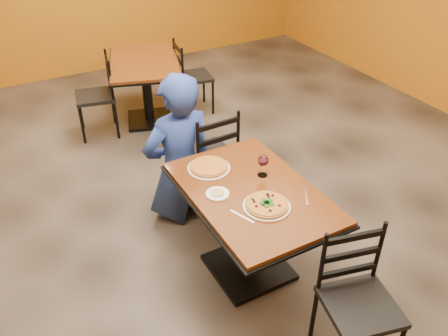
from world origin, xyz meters
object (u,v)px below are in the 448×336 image
chair_main_near (360,307)px  plate_main (267,206)px  chair_second_left (95,97)px  table_second (146,77)px  pizza_main (267,204)px  table_main (251,213)px  chair_second_right (194,77)px  diner (179,148)px  pizza_far (209,166)px  side_plate (218,194)px  wine_glass (263,165)px  chair_main_far (208,155)px  plate_far (209,168)px

chair_main_near → plate_main: bearing=117.7°
chair_second_left → plate_main: chair_second_left is taller
table_second → pizza_main: pizza_main is taller
table_main → chair_second_right: size_ratio=1.41×
table_second → diner: size_ratio=1.02×
pizza_far → side_plate: size_ratio=1.75×
pizza_main → plate_main: bearing=0.0°
table_main → wine_glass: wine_glass is taller
chair_main_near → chair_main_far: bearing=104.5°
wine_glass → pizza_main: bearing=-118.4°
table_second → chair_main_far: (-0.08, -1.68, -0.09)m
chair_second_left → diner: size_ratio=0.69×
table_main → diner: size_ratio=0.95×
diner → plate_main: 1.12m
diner → chair_main_near: bearing=97.2°
plate_main → pizza_far: bearing=102.3°
plate_far → chair_main_far: bearing=64.0°
plate_main → chair_second_right: bearing=73.6°
pizza_far → wine_glass: size_ratio=1.56×
chair_second_left → plate_main: bearing=19.0°
table_main → diner: (-0.14, 0.91, 0.09)m
pizza_main → chair_second_left: bearing=97.4°
table_main → chair_second_right: 2.76m
chair_main_near → side_plate: size_ratio=5.64×
diner → side_plate: diner is taller
table_second → plate_far: size_ratio=4.25×
diner → pizza_main: bearing=94.3°
table_main → pizza_far: bearing=109.7°
plate_main → table_second: bearing=85.3°
diner → chair_main_far: bearing=-174.3°
pizza_main → chair_main_far: bearing=82.3°
chair_main_near → wine_glass: 1.12m
side_plate → plate_far: bearing=73.3°
chair_main_near → chair_main_far: chair_main_far is taller
table_main → chair_second_left: 2.66m
chair_second_left → plate_main: size_ratio=2.91×
side_plate → pizza_far: bearing=73.3°
chair_main_near → pizza_far: (-0.31, 1.31, 0.32)m
chair_main_far → plate_far: bearing=62.0°
table_second → chair_second_right: chair_second_right is taller
chair_second_right → wine_glass: wine_glass is taller
plate_far → chair_second_left: bearing=96.2°
plate_far → table_second: bearing=81.0°
chair_main_near → plate_main: chair_main_near is taller
pizza_main → wine_glass: (0.17, 0.32, 0.07)m
plate_main → side_plate: same height
chair_main_far → diner: size_ratio=0.71×
table_second → chair_main_near: size_ratio=1.46×
chair_main_near → chair_main_far: size_ratio=0.97×
chair_second_right → plate_far: chair_second_right is taller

